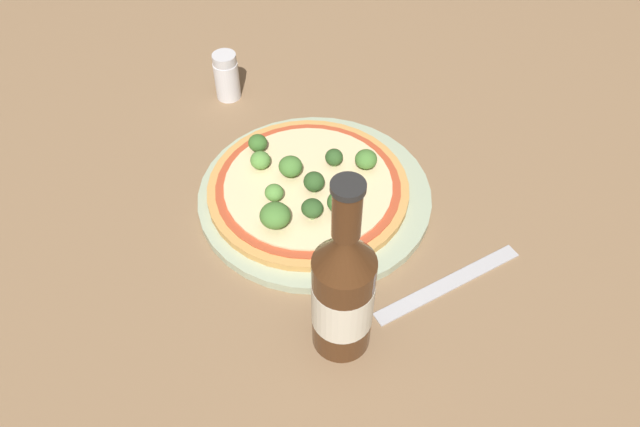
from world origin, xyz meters
The scene contains 16 objects.
ground_plane centered at (0.00, 0.00, 0.00)m, with size 3.00×3.00×0.00m, color #846647.
plate centered at (-0.01, -0.01, 0.01)m, with size 0.29×0.29×0.01m.
pizza centered at (-0.02, -0.01, 0.02)m, with size 0.25×0.25×0.01m.
broccoli_floret_0 centered at (-0.09, -0.03, 0.04)m, with size 0.03×0.03×0.02m.
broccoli_floret_1 centered at (0.00, -0.09, 0.04)m, with size 0.04×0.04×0.03m.
broccoli_floret_2 centered at (-0.03, -0.06, 0.04)m, with size 0.02×0.02×0.03m.
broccoli_floret_3 centered at (0.02, -0.05, 0.04)m, with size 0.03×0.03×0.03m.
broccoli_floret_4 centered at (-0.02, 0.03, 0.04)m, with size 0.02×0.02×0.02m.
broccoli_floret_5 centered at (-0.11, -0.01, 0.04)m, with size 0.02×0.02×0.02m.
broccoli_floret_6 centered at (-0.05, -0.02, 0.04)m, with size 0.03×0.03×0.03m.
broccoli_floret_7 centered at (-0.01, -0.02, 0.04)m, with size 0.03×0.03×0.03m.
broccoli_floret_8 centered at (0.01, 0.06, 0.04)m, with size 0.03×0.03×0.03m.
broccoli_floret_9 centered at (0.04, -0.02, 0.04)m, with size 0.03×0.03×0.03m.
beer_bottle centered at (0.15, -0.13, 0.09)m, with size 0.06×0.06×0.23m.
pepper_shaker centered at (-0.25, 0.05, 0.04)m, with size 0.04×0.04×0.07m.
fork centered at (0.19, 0.00, 0.00)m, with size 0.07×0.19×0.00m.
Camera 1 is at (0.36, -0.40, 0.58)m, focal length 35.00 mm.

